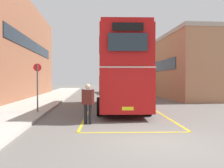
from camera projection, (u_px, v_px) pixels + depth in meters
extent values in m
plane|color=#66605B|center=(114.00, 101.00, 21.64)|extent=(135.60, 135.60, 0.00)
cube|color=#B2ADA3|center=(46.00, 99.00, 23.46)|extent=(4.00, 57.60, 0.14)
cube|color=brown|center=(5.00, 51.00, 24.89)|extent=(5.89, 23.06, 9.89)
cube|color=#19232D|center=(34.00, 46.00, 25.14)|extent=(0.06, 17.52, 1.10)
cube|color=#AD7A56|center=(182.00, 70.00, 28.17)|extent=(6.44, 17.75, 6.23)
cube|color=#232D38|center=(155.00, 67.00, 27.88)|extent=(0.06, 13.49, 1.10)
cube|color=#A89E8E|center=(183.00, 42.00, 28.11)|extent=(6.56, 17.87, 0.36)
cylinder|color=black|center=(101.00, 98.00, 18.98)|extent=(0.34, 1.01, 1.00)
cylinder|color=black|center=(134.00, 97.00, 19.06)|extent=(0.34, 1.01, 1.00)
cylinder|color=black|center=(100.00, 107.00, 12.60)|extent=(0.34, 1.01, 1.00)
cylinder|color=black|center=(149.00, 106.00, 12.68)|extent=(0.34, 1.01, 1.00)
cube|color=#B71414|center=(120.00, 88.00, 15.81)|extent=(3.11, 10.42, 2.10)
cube|color=#B71414|center=(120.00, 56.00, 15.77)|extent=(3.09, 10.22, 2.10)
cube|color=#B71414|center=(120.00, 38.00, 15.75)|extent=(2.99, 10.11, 0.20)
cube|color=silver|center=(120.00, 72.00, 15.79)|extent=(3.13, 10.32, 0.14)
cube|color=#232D38|center=(101.00, 83.00, 15.77)|extent=(0.50, 8.43, 0.84)
cube|color=#232D38|center=(101.00, 54.00, 15.73)|extent=(0.50, 8.43, 0.84)
cube|color=#232D38|center=(140.00, 83.00, 15.84)|extent=(0.50, 8.43, 0.84)
cube|color=#232D38|center=(140.00, 54.00, 15.81)|extent=(0.50, 8.43, 0.84)
cube|color=#232D38|center=(128.00, 42.00, 10.61)|extent=(1.77, 0.14, 0.80)
cube|color=black|center=(128.00, 27.00, 10.59)|extent=(1.39, 0.12, 0.36)
cube|color=#232D38|center=(116.00, 81.00, 20.97)|extent=(2.02, 0.15, 1.00)
cube|color=yellow|center=(128.00, 109.00, 10.66)|extent=(0.52, 0.06, 0.16)
cylinder|color=black|center=(110.00, 89.00, 36.99)|extent=(0.31, 0.93, 0.92)
cylinder|color=black|center=(126.00, 89.00, 37.34)|extent=(0.31, 0.93, 0.92)
cylinder|color=black|center=(116.00, 91.00, 31.60)|extent=(0.31, 0.93, 0.92)
cylinder|color=black|center=(134.00, 91.00, 31.95)|extent=(0.31, 0.93, 0.92)
cube|color=gold|center=(121.00, 82.00, 34.45)|extent=(2.88, 9.20, 2.60)
cube|color=silver|center=(121.00, 73.00, 34.43)|extent=(2.71, 8.83, 0.12)
cube|color=#232D38|center=(113.00, 80.00, 34.27)|extent=(0.46, 7.25, 0.96)
cube|color=#232D38|center=(129.00, 80.00, 34.62)|extent=(0.46, 7.25, 0.96)
cube|color=#232D38|center=(116.00, 80.00, 38.96)|extent=(1.87, 0.15, 1.10)
cylinder|color=black|center=(90.00, 114.00, 10.27)|extent=(0.14, 0.14, 0.85)
cylinder|color=black|center=(86.00, 114.00, 10.34)|extent=(0.14, 0.14, 0.85)
cube|color=#591E19|center=(88.00, 97.00, 10.29)|extent=(0.54, 0.40, 0.64)
cylinder|color=#591E19|center=(93.00, 96.00, 10.21)|extent=(0.09, 0.09, 0.61)
cylinder|color=#591E19|center=(83.00, 96.00, 10.37)|extent=(0.09, 0.09, 0.61)
sphere|color=beige|center=(88.00, 86.00, 10.26)|extent=(0.23, 0.23, 0.23)
cylinder|color=#4C4C51|center=(37.00, 88.00, 13.26)|extent=(0.08, 0.08, 2.64)
cylinder|color=red|center=(37.00, 67.00, 13.24)|extent=(0.43, 0.16, 0.44)
cube|color=gold|center=(89.00, 111.00, 14.75)|extent=(0.81, 12.28, 0.01)
cube|color=gold|center=(155.00, 110.00, 14.87)|extent=(0.81, 12.28, 0.01)
cube|color=gold|center=(135.00, 132.00, 8.67)|extent=(4.25, 0.36, 0.01)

